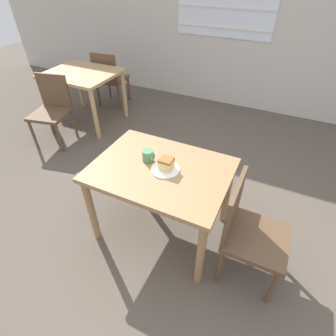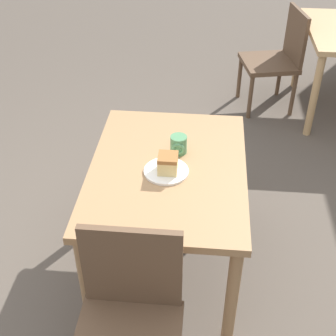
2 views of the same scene
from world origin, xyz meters
The scene contains 7 objects.
ground_plane centered at (0.00, 0.00, 0.00)m, with size 14.00×14.00×0.00m, color brown.
dining_table_near centered at (-0.09, 0.13, 0.61)m, with size 1.06×0.78×0.71m.
chair_near_window centered at (0.65, 0.04, 0.47)m, with size 0.44×0.44×0.86m.
chair_far_corner centered at (-2.04, 0.89, 0.47)m, with size 0.52×0.52×0.86m.
plate centered at (-0.05, 0.13, 0.72)m, with size 0.22×0.22×0.01m.
cake_slice centered at (-0.04, 0.13, 0.77)m, with size 0.10×0.10×0.09m.
coffee_mug centered at (-0.22, 0.17, 0.76)m, with size 0.09×0.09×0.10m.
Camera 2 is at (1.77, 0.30, 2.12)m, focal length 50.00 mm.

